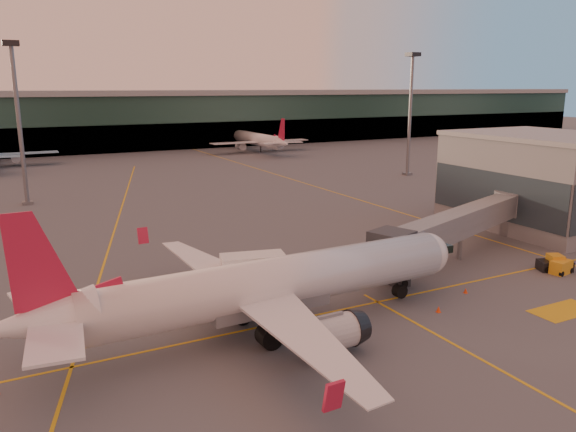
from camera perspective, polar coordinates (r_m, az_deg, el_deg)
name	(u,v)px	position (r m, az deg, el deg)	size (l,w,h in m)	color
ground	(364,335)	(44.72, 7.69, -11.86)	(600.00, 600.00, 0.00)	#4C4F54
taxi_markings	(136,224)	(81.31, -15.14, -0.75)	(100.12, 173.00, 0.01)	gold
terminal	(84,121)	(176.59, -20.06, 9.02)	(400.00, 20.00, 17.60)	#19382D
gate_building	(543,180)	(84.02, 24.45, 3.34)	(18.40, 22.40, 12.60)	slate
mast_west_near	(18,112)	(99.05, -25.75, 9.52)	(2.40, 2.40, 25.60)	slate
mast_east_near	(410,105)	(123.41, 12.34, 10.94)	(2.40, 2.40, 25.60)	slate
main_airplane	(264,287)	(43.48, -2.41, -7.21)	(37.72, 33.92, 11.40)	white
jet_bridge	(467,222)	(65.73, 17.69, -0.59)	(30.47, 13.35, 5.71)	slate
catering_truck	(254,275)	(50.00, -3.48, -5.99)	(6.00, 3.68, 4.34)	#B9441A
gpu_cart	(561,267)	(64.14, 26.00, -4.69)	(2.56, 1.79, 1.38)	orange
pushback_tug	(555,264)	(64.88, 25.48, -4.43)	(3.72, 2.96, 1.69)	black
cone_nose	(466,291)	(55.07, 17.60, -7.24)	(0.39, 0.39, 0.49)	#EF400C
cone_wing_left	(197,262)	(61.21, -9.22, -4.67)	(0.50, 0.50, 0.63)	#EF400C
cone_fwd	(439,309)	(49.98, 15.05, -9.14)	(0.42, 0.42, 0.54)	#EF400C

